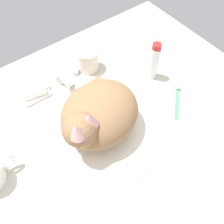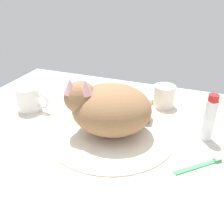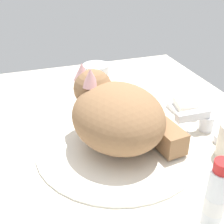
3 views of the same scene
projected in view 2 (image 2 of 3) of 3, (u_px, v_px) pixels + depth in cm
name	position (u px, v px, depth cm)	size (l,w,h in cm)	color
ground_plane	(112.00, 137.00, 75.79)	(110.00, 82.50, 3.00)	beige
sink_basin	(112.00, 132.00, 74.84)	(37.14, 37.14, 1.00)	white
faucet	(133.00, 96.00, 92.02)	(14.20, 10.49, 5.90)	silver
cat	(108.00, 108.00, 71.33)	(26.43, 25.05, 16.78)	#936B47
coffee_mug	(29.00, 99.00, 86.29)	(12.14, 8.12, 8.28)	white
rinse_cup	(164.00, 96.00, 88.71)	(7.40, 7.40, 7.68)	silver
soap_dish	(109.00, 96.00, 96.70)	(9.00, 6.40, 1.20)	white
soap_bar	(109.00, 92.00, 95.90)	(7.26, 4.77, 2.12)	white
toothpaste_bottle	(209.00, 119.00, 69.56)	(3.34, 3.34, 13.82)	white
toothbrush	(202.00, 164.00, 62.12)	(11.06, 10.36, 1.60)	#4CB266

